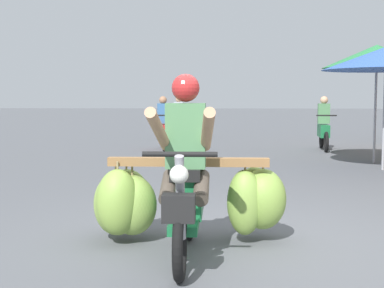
% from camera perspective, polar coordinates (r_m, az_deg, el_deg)
% --- Properties ---
extents(ground_plane, '(120.00, 120.00, 0.00)m').
position_cam_1_polar(ground_plane, '(5.24, 5.38, -10.41)').
color(ground_plane, '#56595E').
extents(motorbike_main_loaded, '(1.88, 1.86, 1.58)m').
position_cam_1_polar(motorbike_main_loaded, '(5.12, -1.69, -5.31)').
color(motorbike_main_loaded, black).
rests_on(motorbike_main_loaded, ground).
extents(motorbike_distant_ahead_left, '(0.50, 1.62, 1.40)m').
position_cam_1_polar(motorbike_distant_ahead_left, '(14.67, 13.52, 1.60)').
color(motorbike_distant_ahead_left, black).
rests_on(motorbike_distant_ahead_left, ground).
extents(motorbike_distant_ahead_right, '(0.53, 1.61, 1.40)m').
position_cam_1_polar(motorbike_distant_ahead_right, '(14.37, -3.01, 1.66)').
color(motorbike_distant_ahead_right, black).
rests_on(motorbike_distant_ahead_right, ground).
extents(motorbike_distant_far_ahead, '(0.50, 1.62, 1.40)m').
position_cam_1_polar(motorbike_distant_far_ahead, '(18.51, -1.39, 2.40)').
color(motorbike_distant_far_ahead, black).
rests_on(motorbike_distant_far_ahead, ground).
extents(market_umbrella_near_shop, '(2.22, 2.22, 2.46)m').
position_cam_1_polar(market_umbrella_near_shop, '(12.07, 18.65, 8.62)').
color(market_umbrella_near_shop, '#99999E').
rests_on(market_umbrella_near_shop, ground).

